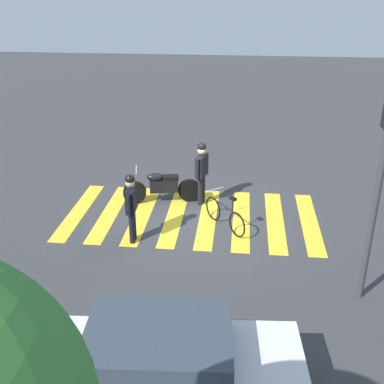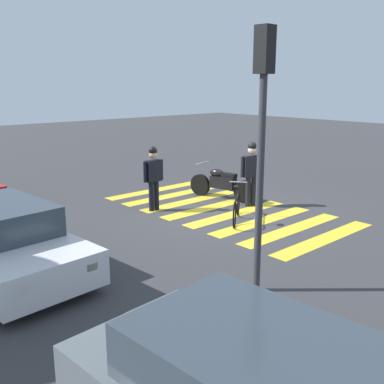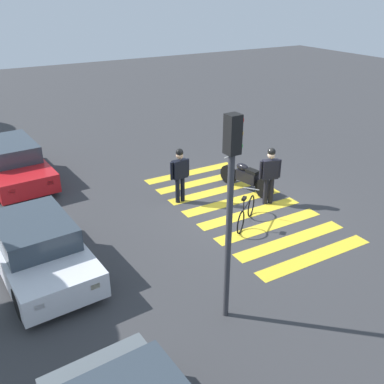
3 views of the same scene
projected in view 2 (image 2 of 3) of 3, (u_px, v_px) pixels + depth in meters
name	position (u px, v px, depth m)	size (l,w,h in m)	color
ground_plane	(224.00, 210.00, 12.35)	(60.00, 60.00, 0.00)	#38383A
police_motorcycle	(222.00, 184.00, 13.45)	(2.21, 0.75, 1.05)	black
leaning_bicycle	(236.00, 207.00, 11.25)	(1.08, 1.38, 0.98)	black
officer_on_foot	(153.00, 174.00, 12.10)	(0.23, 0.67, 1.76)	black
officer_by_motorcycle	(251.00, 169.00, 12.51)	(0.35, 0.66, 1.83)	black
crosswalk_stripes	(224.00, 210.00, 12.34)	(6.75, 3.50, 0.01)	yellow
car_white_van	(1.00, 242.00, 8.01)	(4.04, 2.05, 1.31)	black
traffic_light_pole	(263.00, 120.00, 6.91)	(0.25, 0.33, 4.23)	#38383D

